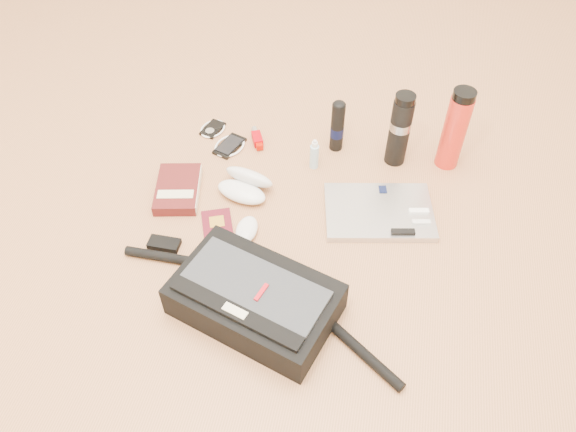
{
  "coord_description": "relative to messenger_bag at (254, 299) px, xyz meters",
  "views": [
    {
      "loc": [
        0.23,
        -0.99,
        1.3
      ],
      "look_at": [
        0.0,
        0.09,
        0.06
      ],
      "focal_mm": 35.0,
      "sensor_mm": 36.0,
      "label": 1
    }
  ],
  "objects": [
    {
      "name": "spray_bottle",
      "position": [
        0.06,
        0.59,
        -0.0
      ],
      "size": [
        0.04,
        0.04,
        0.11
      ],
      "rotation": [
        0.0,
        0.0,
        -0.24
      ],
      "color": "#A4CEE5",
      "rests_on": "ground"
    },
    {
      "name": "mouse",
      "position": [
        -0.09,
        0.26,
        -0.04
      ],
      "size": [
        0.06,
        0.11,
        0.04
      ],
      "rotation": [
        0.0,
        0.0,
        0.01
      ],
      "color": "white",
      "rests_on": "ground"
    },
    {
      "name": "messenger_bag",
      "position": [
        0.0,
        0.0,
        0.0
      ],
      "size": [
        0.83,
        0.37,
        0.12
      ],
      "rotation": [
        0.0,
        0.0,
        -0.31
      ],
      "color": "black",
      "rests_on": "ground"
    },
    {
      "name": "phone",
      "position": [
        -0.25,
        0.63,
        -0.05
      ],
      "size": [
        0.12,
        0.14,
        0.01
      ],
      "rotation": [
        0.0,
        0.0,
        -0.33
      ],
      "color": "black",
      "rests_on": "ground"
    },
    {
      "name": "aerosol_can",
      "position": [
        0.11,
        0.7,
        0.04
      ],
      "size": [
        0.05,
        0.05,
        0.2
      ],
      "rotation": [
        0.0,
        0.0,
        0.19
      ],
      "color": "black",
      "rests_on": "ground"
    },
    {
      "name": "thermos_black",
      "position": [
        0.32,
        0.68,
        0.08
      ],
      "size": [
        0.08,
        0.08,
        0.27
      ],
      "rotation": [
        0.0,
        0.0,
        0.24
      ],
      "color": "black",
      "rests_on": "ground"
    },
    {
      "name": "passport",
      "position": [
        -0.19,
        0.27,
        -0.05
      ],
      "size": [
        0.13,
        0.15,
        0.01
      ],
      "rotation": [
        0.0,
        0.0,
        0.39
      ],
      "color": "#520E1A",
      "rests_on": "ground"
    },
    {
      "name": "thermos_red",
      "position": [
        0.49,
        0.7,
        0.09
      ],
      "size": [
        0.1,
        0.1,
        0.29
      ],
      "rotation": [
        0.0,
        0.0,
        0.35
      ],
      "color": "red",
      "rests_on": "ground"
    },
    {
      "name": "inhaler",
      "position": [
        -0.16,
        0.68,
        -0.04
      ],
      "size": [
        0.07,
        0.11,
        0.03
      ],
      "rotation": [
        0.0,
        0.0,
        0.44
      ],
      "color": "#A80009",
      "rests_on": "ground"
    },
    {
      "name": "book",
      "position": [
        -0.35,
        0.38,
        -0.04
      ],
      "size": [
        0.18,
        0.23,
        0.04
      ],
      "rotation": [
        0.0,
        0.0,
        0.22
      ],
      "color": "#4A1312",
      "rests_on": "ground"
    },
    {
      "name": "sunglasses_case",
      "position": [
        -0.14,
        0.43,
        -0.02
      ],
      "size": [
        0.19,
        0.17,
        0.1
      ],
      "rotation": [
        0.0,
        0.0,
        -0.24
      ],
      "color": "white",
      "rests_on": "ground"
    },
    {
      "name": "ground",
      "position": [
        0.03,
        0.21,
        -0.05
      ],
      "size": [
        4.0,
        4.0,
        0.0
      ],
      "primitive_type": "plane",
      "color": "#B4784B",
      "rests_on": "ground"
    },
    {
      "name": "laptop",
      "position": [
        0.29,
        0.42,
        -0.04
      ],
      "size": [
        0.37,
        0.29,
        0.03
      ],
      "rotation": [
        0.0,
        0.0,
        0.2
      ],
      "color": "#B6B6B9",
      "rests_on": "ground"
    },
    {
      "name": "ipod",
      "position": [
        -0.34,
        0.7,
        -0.05
      ],
      "size": [
        0.1,
        0.11,
        0.01
      ],
      "rotation": [
        0.0,
        0.0,
        -0.27
      ],
      "color": "black",
      "rests_on": "ground"
    }
  ]
}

